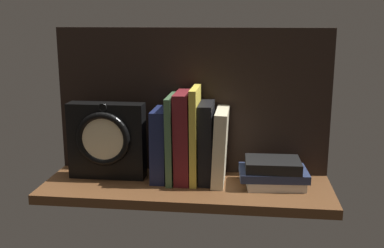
{
  "coord_description": "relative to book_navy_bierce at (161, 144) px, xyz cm",
  "views": [
    {
      "loc": [
        15.66,
        -116.27,
        43.93
      ],
      "look_at": [
        1.07,
        3.81,
        15.7
      ],
      "focal_mm": 43.62,
      "sensor_mm": 36.0,
      "label": 1
    }
  ],
  "objects": [
    {
      "name": "ground_plane",
      "position": [
        7.47,
        -3.81,
        -11.02
      ],
      "size": [
        76.63,
        25.12,
        2.5
      ],
      "primitive_type": "cube",
      "color": "brown"
    },
    {
      "name": "back_panel",
      "position": [
        7.47,
        8.15,
        10.61
      ],
      "size": [
        76.63,
        1.2,
        40.75
      ],
      "primitive_type": "cube",
      "color": "black",
      "rests_on": "ground_plane"
    },
    {
      "name": "book_navy_bierce",
      "position": [
        0.0,
        0.0,
        0.0
      ],
      "size": [
        4.15,
        12.15,
        19.57
      ],
      "primitive_type": "cube",
      "rotation": [
        0.0,
        0.01,
        0.0
      ],
      "color": "#192147",
      "rests_on": "ground_plane"
    },
    {
      "name": "book_green_romantic",
      "position": [
        3.15,
        0.0,
        1.91
      ],
      "size": [
        1.95,
        14.48,
        23.37
      ],
      "primitive_type": "cube",
      "rotation": [
        0.0,
        -0.01,
        0.0
      ],
      "color": "#476B44",
      "rests_on": "ground_plane"
    },
    {
      "name": "book_maroon_dawkins",
      "position": [
        6.28,
        0.0,
        2.35
      ],
      "size": [
        4.31,
        13.45,
        24.29
      ],
      "primitive_type": "cube",
      "rotation": [
        0.0,
        -0.01,
        0.0
      ],
      "color": "maroon",
      "rests_on": "ground_plane"
    },
    {
      "name": "book_yellow_seinlanguage",
      "position": [
        9.46,
        0.0,
        3.0
      ],
      "size": [
        2.02,
        13.67,
        25.56
      ],
      "primitive_type": "cube",
      "rotation": [
        0.0,
        -0.01,
        0.0
      ],
      "color": "gold",
      "rests_on": "ground_plane"
    },
    {
      "name": "book_black_skeptic",
      "position": [
        12.48,
        0.0,
        0.94
      ],
      "size": [
        3.96,
        12.05,
        21.48
      ],
      "primitive_type": "cube",
      "rotation": [
        0.0,
        -0.02,
        0.0
      ],
      "color": "black",
      "rests_on": "ground_plane"
    },
    {
      "name": "book_cream_twain",
      "position": [
        16.2,
        0.0,
        0.07
      ],
      "size": [
        4.0,
        15.1,
        19.78
      ],
      "primitive_type": "cube",
      "rotation": [
        0.0,
        0.04,
        0.0
      ],
      "color": "beige",
      "rests_on": "ground_plane"
    },
    {
      "name": "framed_clock",
      "position": [
        -14.94,
        -0.86,
        0.91
      ],
      "size": [
        20.88,
        6.64,
        21.39
      ],
      "color": "black",
      "rests_on": "ground_plane"
    },
    {
      "name": "book_stack_side",
      "position": [
        30.37,
        -1.8,
        -6.25
      ],
      "size": [
        18.37,
        12.91,
        7.25
      ],
      "color": "beige",
      "rests_on": "ground_plane"
    }
  ]
}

